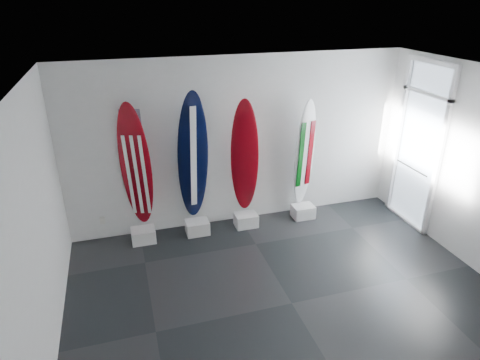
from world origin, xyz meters
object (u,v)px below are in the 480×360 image
object	(u,v)px
surfboard_italy	(305,154)
surfboard_navy	(193,158)
surfboard_usa	(136,167)
surfboard_swiss	(245,157)

from	to	relation	value
surfboard_italy	surfboard_navy	bearing A→B (deg)	162.97
surfboard_usa	surfboard_italy	world-z (taller)	surfboard_usa
surfboard_italy	surfboard_swiss	bearing A→B (deg)	162.97
surfboard_usa	surfboard_swiss	size ratio (longest dim) A/B	1.04
surfboard_swiss	surfboard_navy	bearing A→B (deg)	-161.67
surfboard_usa	surfboard_swiss	bearing A→B (deg)	17.58
surfboard_usa	surfboard_navy	distance (m)	0.94
surfboard_usa	surfboard_swiss	xyz separation A→B (m)	(1.83, 0.00, -0.04)
surfboard_swiss	surfboard_italy	bearing A→B (deg)	18.33
surfboard_navy	surfboard_italy	world-z (taller)	surfboard_navy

